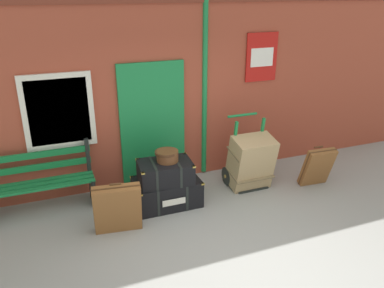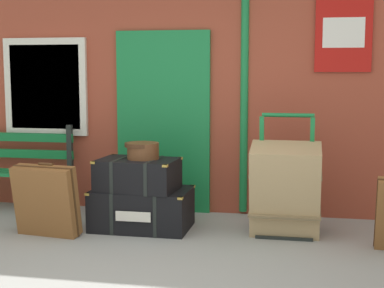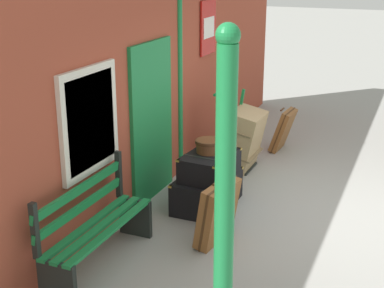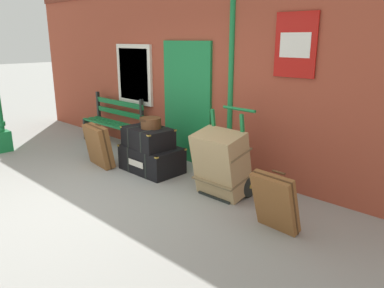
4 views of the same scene
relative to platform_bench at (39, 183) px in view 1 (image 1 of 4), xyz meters
The scene contains 10 objects.
ground_plane 3.05m from the platform_bench, 45.66° to the right, with size 60.00×60.00×0.00m, color gray.
brick_facade 2.43m from the platform_bench, 11.76° to the left, with size 10.40×0.35×3.20m.
platform_bench is the anchor object (origin of this frame).
steamer_trunk_base 1.93m from the platform_bench, 16.27° to the right, with size 1.02×0.67×0.43m.
steamer_trunk_middle 1.90m from the platform_bench, 17.72° to the right, with size 0.85×0.61×0.33m.
round_hatbox 1.97m from the platform_bench, 16.49° to the right, with size 0.35×0.35×0.17m.
porters_trolley 3.34m from the platform_bench, ahead, with size 0.71×0.56×1.21m.
large_brown_trunk 3.36m from the platform_bench, ahead, with size 0.70×0.61×0.95m.
suitcase_brown 4.49m from the platform_bench, 11.43° to the right, with size 0.53×0.37×0.72m.
suitcase_caramel 1.40m from the platform_bench, 45.48° to the right, with size 0.68×0.37×0.74m.
Camera 1 is at (-1.86, -3.54, 3.19)m, focal length 36.59 mm.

